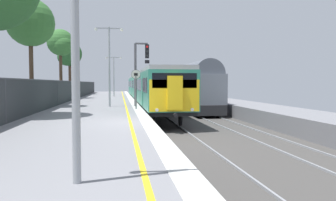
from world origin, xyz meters
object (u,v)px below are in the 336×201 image
at_px(platform_lamp_mid, 109,60).
at_px(background_tree_back, 30,24).
at_px(speed_limit_sign, 136,84).
at_px(background_tree_centre, 69,55).
at_px(signal_gantry, 139,67).
at_px(platform_lamp_far, 114,73).
at_px(background_tree_left, 61,44).
at_px(commuter_train_at_platform, 146,87).
at_px(freight_train_adjacent_track, 170,85).

bearing_deg(platform_lamp_mid, background_tree_back, 177.27).
relative_size(speed_limit_sign, background_tree_centre, 0.32).
xyz_separation_m(signal_gantry, background_tree_centre, (-8.93, 27.84, 3.02)).
relative_size(speed_limit_sign, platform_lamp_far, 0.51).
xyz_separation_m(signal_gantry, background_tree_left, (-7.74, 13.93, 3.10)).
height_order(commuter_train_at_platform, background_tree_centre, background_tree_centre).
relative_size(freight_train_adjacent_track, background_tree_centre, 5.44).
bearing_deg(background_tree_left, freight_train_adjacent_track, 29.59).
bearing_deg(commuter_train_at_platform, platform_lamp_far, 120.69).
bearing_deg(commuter_train_at_platform, signal_gantry, -96.55).
distance_m(platform_lamp_far, background_tree_centre, 11.69).
height_order(freight_train_adjacent_track, background_tree_back, background_tree_back).
distance_m(commuter_train_at_platform, platform_lamp_mid, 13.41).
bearing_deg(background_tree_left, speed_limit_sign, -66.27).
distance_m(freight_train_adjacent_track, background_tree_back, 25.27).
relative_size(signal_gantry, speed_limit_sign, 1.81).
relative_size(freight_train_adjacent_track, background_tree_back, 5.71).
distance_m(platform_lamp_far, background_tree_back, 19.53).
distance_m(signal_gantry, background_tree_left, 16.24).
xyz_separation_m(platform_lamp_mid, platform_lamp_far, (0.00, 18.82, -0.34)).
distance_m(signal_gantry, platform_lamp_far, 18.88).
height_order(platform_lamp_far, background_tree_centre, background_tree_centre).
bearing_deg(platform_lamp_far, background_tree_back, -106.18).
xyz_separation_m(background_tree_left, background_tree_back, (0.21, -13.74, -0.19)).
bearing_deg(background_tree_centre, background_tree_left, -85.11).
distance_m(freight_train_adjacent_track, signal_gantry, 22.16).
xyz_separation_m(commuter_train_at_platform, platform_lamp_mid, (-3.60, -12.75, 2.08)).
bearing_deg(speed_limit_sign, background_tree_back, 157.36).
height_order(signal_gantry, background_tree_centre, background_tree_centre).
bearing_deg(background_tree_back, platform_lamp_mid, -2.73).
height_order(freight_train_adjacent_track, platform_lamp_mid, platform_lamp_mid).
bearing_deg(background_tree_left, commuter_train_at_platform, -7.70).
distance_m(commuter_train_at_platform, platform_lamp_far, 7.27).
bearing_deg(freight_train_adjacent_track, platform_lamp_far, -160.68).
bearing_deg(speed_limit_sign, freight_train_adjacent_track, 76.42).
height_order(signal_gantry, speed_limit_sign, signal_gantry).
bearing_deg(speed_limit_sign, platform_lamp_far, 94.66).
bearing_deg(platform_lamp_mid, speed_limit_sign, -57.15).
bearing_deg(background_tree_back, freight_train_adjacent_track, 58.53).
xyz_separation_m(commuter_train_at_platform, background_tree_centre, (-10.38, 15.15, 4.64)).
distance_m(signal_gantry, speed_limit_sign, 3.08).
bearing_deg(commuter_train_at_platform, background_tree_back, -125.74).
distance_m(background_tree_centre, background_tree_back, 27.68).
bearing_deg(background_tree_centre, speed_limit_sign, -74.42).
bearing_deg(speed_limit_sign, background_tree_centre, 105.58).
height_order(commuter_train_at_platform, speed_limit_sign, commuter_train_at_platform).
xyz_separation_m(signal_gantry, background_tree_back, (-7.53, 0.20, 2.91)).
xyz_separation_m(speed_limit_sign, background_tree_centre, (-8.54, 30.62, 4.28)).
bearing_deg(commuter_train_at_platform, background_tree_centre, 124.43).
bearing_deg(platform_lamp_far, commuter_train_at_platform, -59.31).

